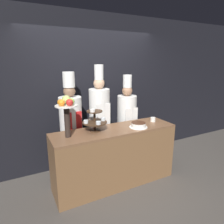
{
  "coord_description": "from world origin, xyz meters",
  "views": [
    {
      "loc": [
        -1.38,
        -2.31,
        1.98
      ],
      "look_at": [
        0.0,
        0.38,
        1.19
      ],
      "focal_mm": 32.0,
      "sensor_mm": 36.0,
      "label": 1
    }
  ],
  "objects_px": {
    "cup_white": "(153,120)",
    "chef_left": "(71,122)",
    "fruit_pedestal": "(67,109)",
    "chef_center_left": "(100,115)",
    "cake_round": "(138,125)",
    "chef_center_right": "(127,117)",
    "tiered_stand": "(95,120)"
  },
  "relations": [
    {
      "from": "cup_white",
      "to": "chef_center_right",
      "type": "height_order",
      "value": "chef_center_right"
    },
    {
      "from": "cup_white",
      "to": "chef_center_left",
      "type": "distance_m",
      "value": 0.94
    },
    {
      "from": "cake_round",
      "to": "chef_center_right",
      "type": "height_order",
      "value": "chef_center_right"
    },
    {
      "from": "tiered_stand",
      "to": "cake_round",
      "type": "distance_m",
      "value": 0.71
    },
    {
      "from": "tiered_stand",
      "to": "chef_center_left",
      "type": "relative_size",
      "value": 0.19
    },
    {
      "from": "tiered_stand",
      "to": "fruit_pedestal",
      "type": "xyz_separation_m",
      "value": [
        -0.42,
        -0.04,
        0.23
      ]
    },
    {
      "from": "cake_round",
      "to": "chef_center_right",
      "type": "relative_size",
      "value": 0.17
    },
    {
      "from": "cup_white",
      "to": "chef_left",
      "type": "relative_size",
      "value": 0.05
    },
    {
      "from": "chef_center_left",
      "to": "chef_left",
      "type": "bearing_deg",
      "value": 180.0
    },
    {
      "from": "tiered_stand",
      "to": "fruit_pedestal",
      "type": "bearing_deg",
      "value": -174.33
    },
    {
      "from": "tiered_stand",
      "to": "chef_center_right",
      "type": "height_order",
      "value": "chef_center_right"
    },
    {
      "from": "chef_left",
      "to": "chef_center_left",
      "type": "xyz_separation_m",
      "value": [
        0.52,
        -0.0,
        0.05
      ]
    },
    {
      "from": "fruit_pedestal",
      "to": "chef_center_left",
      "type": "relative_size",
      "value": 0.3
    },
    {
      "from": "fruit_pedestal",
      "to": "chef_center_right",
      "type": "distance_m",
      "value": 1.43
    },
    {
      "from": "tiered_stand",
      "to": "fruit_pedestal",
      "type": "distance_m",
      "value": 0.48
    },
    {
      "from": "cake_round",
      "to": "chef_left",
      "type": "xyz_separation_m",
      "value": [
        -0.91,
        0.63,
        0.01
      ]
    },
    {
      "from": "fruit_pedestal",
      "to": "cake_round",
      "type": "relative_size",
      "value": 1.98
    },
    {
      "from": "chef_center_right",
      "to": "chef_center_left",
      "type": "bearing_deg",
      "value": -180.0
    },
    {
      "from": "tiered_stand",
      "to": "chef_left",
      "type": "height_order",
      "value": "chef_left"
    },
    {
      "from": "cup_white",
      "to": "chef_left",
      "type": "xyz_separation_m",
      "value": [
        -1.31,
        0.49,
        0.01
      ]
    },
    {
      "from": "tiered_stand",
      "to": "chef_center_right",
      "type": "bearing_deg",
      "value": 28.98
    },
    {
      "from": "cup_white",
      "to": "fruit_pedestal",
      "type": "bearing_deg",
      "value": -179.26
    },
    {
      "from": "cake_round",
      "to": "fruit_pedestal",
      "type": "bearing_deg",
      "value": 173.94
    },
    {
      "from": "chef_left",
      "to": "chef_center_left",
      "type": "height_order",
      "value": "chef_center_left"
    },
    {
      "from": "chef_center_right",
      "to": "chef_left",
      "type": "bearing_deg",
      "value": 180.0
    },
    {
      "from": "fruit_pedestal",
      "to": "cup_white",
      "type": "relative_size",
      "value": 6.73
    },
    {
      "from": "fruit_pedestal",
      "to": "chef_left",
      "type": "relative_size",
      "value": 0.32
    },
    {
      "from": "cake_round",
      "to": "chef_left",
      "type": "bearing_deg",
      "value": 145.4
    },
    {
      "from": "cake_round",
      "to": "cup_white",
      "type": "xyz_separation_m",
      "value": [
        0.4,
        0.14,
        -0.0
      ]
    },
    {
      "from": "tiered_stand",
      "to": "cake_round",
      "type": "xyz_separation_m",
      "value": [
        0.68,
        -0.16,
        -0.13
      ]
    },
    {
      "from": "chef_center_left",
      "to": "chef_center_right",
      "type": "distance_m",
      "value": 0.57
    },
    {
      "from": "fruit_pedestal",
      "to": "chef_center_right",
      "type": "xyz_separation_m",
      "value": [
        1.27,
        0.51,
        -0.41
      ]
    }
  ]
}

